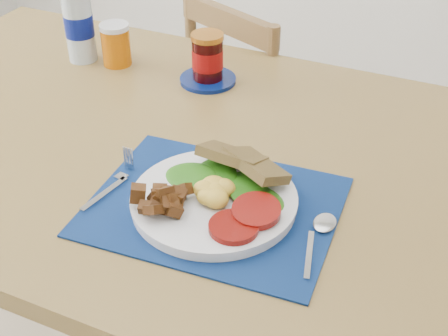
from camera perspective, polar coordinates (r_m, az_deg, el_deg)
name	(u,v)px	position (r m, az deg, el deg)	size (l,w,h in m)	color
table	(159,171)	(1.27, -5.99, -0.27)	(1.40, 0.90, 0.75)	brown
chair_far	(252,101)	(1.82, 2.56, 6.10)	(0.48, 0.47, 1.00)	brown
placemat	(214,206)	(1.04, -0.92, -3.51)	(0.40, 0.32, 0.00)	black
breakfast_plate	(210,197)	(1.02, -1.29, -2.64)	(0.27, 0.27, 0.07)	silver
fork	(115,183)	(1.10, -9.90, -1.34)	(0.03, 0.16, 0.00)	#B2B5BA
spoon	(319,234)	(0.99, 8.72, -5.97)	(0.04, 0.16, 0.00)	#B2B5BA
water_bottle	(78,19)	(1.52, -13.20, 13.15)	(0.07, 0.07, 0.23)	#ADBFCC
juice_glass	(116,46)	(1.50, -9.85, 10.97)	(0.07, 0.07, 0.09)	#BA5904
jam_on_saucer	(208,61)	(1.40, -1.51, 9.76)	(0.13, 0.13, 0.11)	#051654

